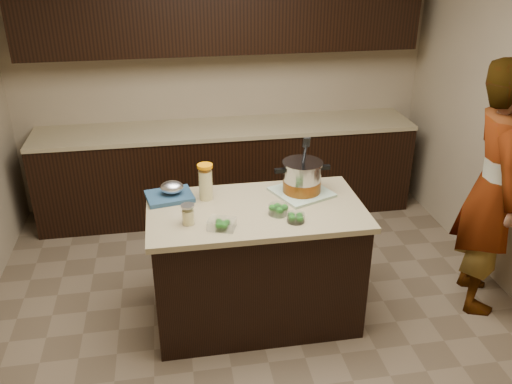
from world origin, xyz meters
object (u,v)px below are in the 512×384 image
(person, at_px, (494,189))
(island, at_px, (256,264))
(lemonade_pitcher, at_px, (206,183))
(stock_pot, at_px, (302,179))

(person, bearing_deg, island, 105.06)
(person, bearing_deg, lemonade_pitcher, 99.87)
(person, bearing_deg, stock_pot, 97.55)
(stock_pot, bearing_deg, lemonade_pitcher, 176.53)
(lemonade_pitcher, bearing_deg, person, -7.18)
(lemonade_pitcher, bearing_deg, island, -31.53)
(island, xyz_separation_m, lemonade_pitcher, (-0.32, 0.19, 0.57))
(island, height_order, stock_pot, stock_pot)
(island, distance_m, person, 1.77)
(stock_pot, distance_m, lemonade_pitcher, 0.67)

